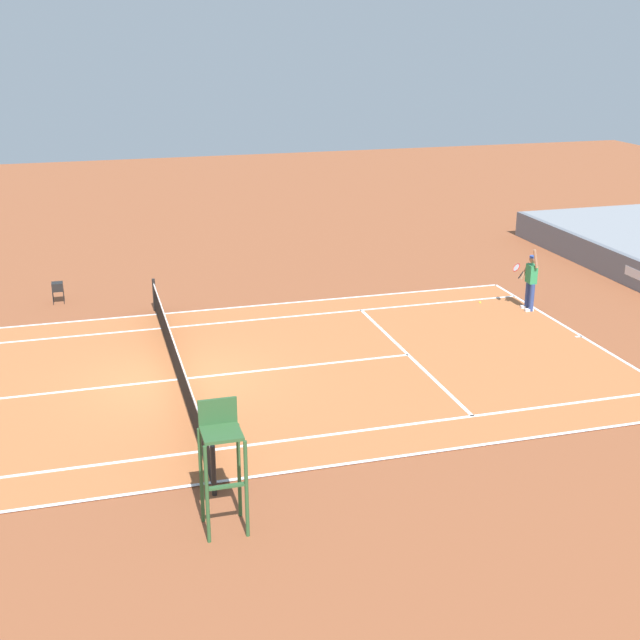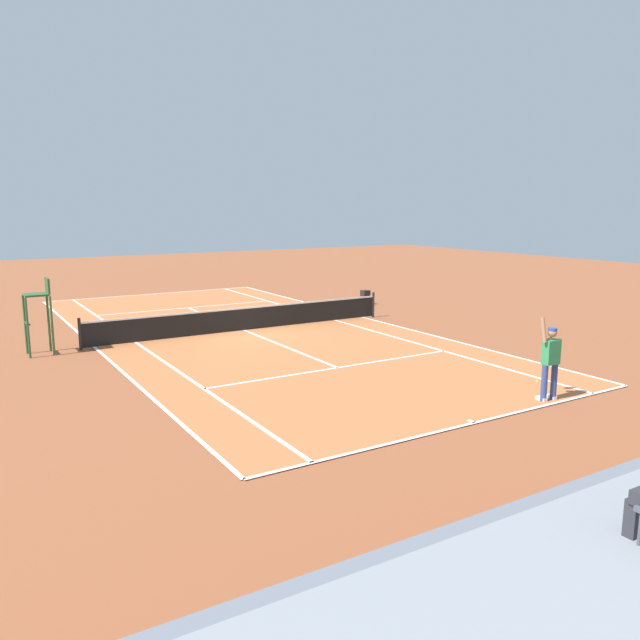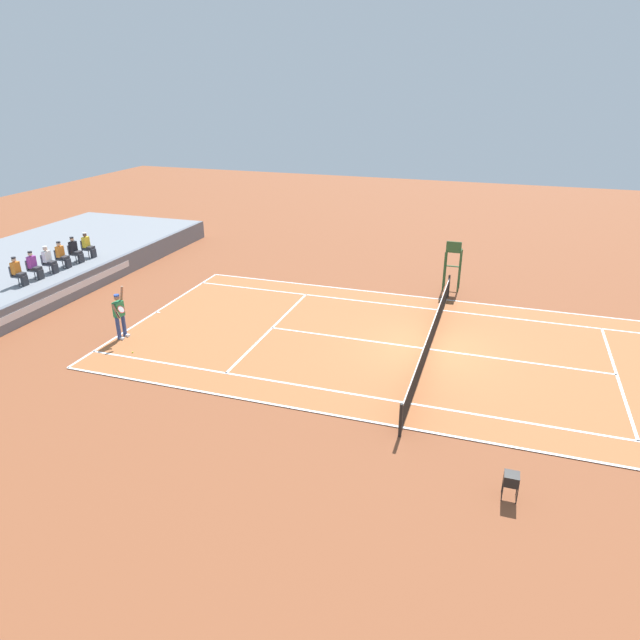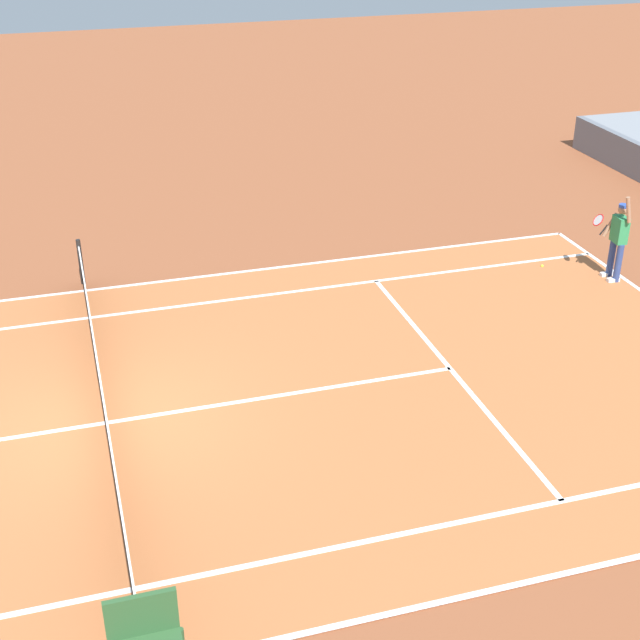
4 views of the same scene
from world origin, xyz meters
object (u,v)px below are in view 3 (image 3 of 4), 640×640
object	(u,v)px
tennis_player	(120,314)
ball_hopper	(512,479)
tennis_ball	(133,352)
spectator_seated_2	(49,260)
umpire_chair	(453,258)
spectator_seated_0	(18,272)
spectator_seated_1	(34,266)
spectator_seated_4	(75,250)
spectator_seated_3	(62,255)
spectator_seated_5	(88,245)

from	to	relation	value
tennis_player	ball_hopper	xyz separation A→B (m)	(-4.95, -14.62, -0.42)
tennis_ball	spectator_seated_2	bearing A→B (deg)	59.63
tennis_player	umpire_chair	size ratio (longest dim) A/B	0.85
spectator_seated_0	tennis_ball	world-z (taller)	spectator_seated_0
spectator_seated_1	tennis_player	world-z (taller)	spectator_seated_1
spectator_seated_0	umpire_chair	distance (m)	19.67
tennis_ball	umpire_chair	world-z (taller)	umpire_chair
spectator_seated_4	tennis_player	size ratio (longest dim) A/B	0.61
tennis_ball	umpire_chair	xyz separation A→B (m)	(10.84, -10.43, 1.52)
tennis_ball	tennis_player	bearing A→B (deg)	48.55
spectator_seated_4	spectator_seated_2	bearing A→B (deg)	180.00
spectator_seated_0	ball_hopper	bearing A→B (deg)	-107.06
spectator_seated_0	ball_hopper	world-z (taller)	spectator_seated_0
spectator_seated_4	ball_hopper	size ratio (longest dim) A/B	1.81
spectator_seated_4	spectator_seated_3	bearing A→B (deg)	180.00
spectator_seated_0	spectator_seated_3	world-z (taller)	same
spectator_seated_4	tennis_player	xyz separation A→B (m)	(-5.04, -6.18, -0.66)
ball_hopper	spectator_seated_5	bearing A→B (deg)	62.31
spectator_seated_2	ball_hopper	xyz separation A→B (m)	(-8.22, -20.80, -1.09)
spectator_seated_3	tennis_ball	bearing A→B (deg)	-125.11
spectator_seated_3	tennis_ball	size ratio (longest dim) A/B	18.60
spectator_seated_0	tennis_ball	size ratio (longest dim) A/B	18.60
spectator_seated_2	umpire_chair	bearing A→B (deg)	-69.87
spectator_seated_0	tennis_ball	bearing A→B (deg)	-108.60
spectator_seated_4	tennis_player	world-z (taller)	spectator_seated_4
spectator_seated_2	spectator_seated_3	distance (m)	0.86
spectator_seated_5	umpire_chair	size ratio (longest dim) A/B	0.52
spectator_seated_3	spectator_seated_5	xyz separation A→B (m)	(1.83, 0.00, 0.00)
spectator_seated_2	spectator_seated_1	bearing A→B (deg)	180.00
spectator_seated_0	spectator_seated_4	world-z (taller)	same
spectator_seated_1	tennis_ball	xyz separation A→B (m)	(-3.41, -7.37, -1.62)
tennis_ball	spectator_seated_5	bearing A→B (deg)	46.43
spectator_seated_4	tennis_player	distance (m)	8.00
spectator_seated_4	ball_hopper	distance (m)	23.10
spectator_seated_2	spectator_seated_5	bearing A→B (deg)	0.00
spectator_seated_2	ball_hopper	bearing A→B (deg)	-111.57
spectator_seated_1	tennis_player	size ratio (longest dim) A/B	0.61
spectator_seated_1	spectator_seated_3	xyz separation A→B (m)	(1.77, 0.00, 0.00)
spectator_seated_2	spectator_seated_5	distance (m)	2.69
umpire_chair	spectator_seated_5	bearing A→B (deg)	102.15
tennis_player	ball_hopper	size ratio (longest dim) A/B	2.98
spectator_seated_3	tennis_ball	distance (m)	9.15
umpire_chair	spectator_seated_1	bearing A→B (deg)	112.68
spectator_seated_4	tennis_ball	size ratio (longest dim) A/B	18.60
umpire_chair	ball_hopper	size ratio (longest dim) A/B	3.49
spectator_seated_3	spectator_seated_5	bearing A→B (deg)	0.00
spectator_seated_1	spectator_seated_2	xyz separation A→B (m)	(0.91, 0.00, 0.00)
tennis_player	spectator_seated_1	bearing A→B (deg)	69.13
spectator_seated_1	umpire_chair	xyz separation A→B (m)	(7.44, -17.80, -0.10)
spectator_seated_3	tennis_player	bearing A→B (deg)	-123.76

